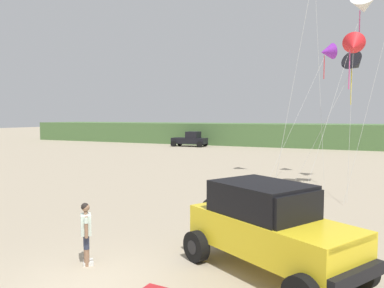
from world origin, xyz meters
The scene contains 9 objects.
ground_plane centered at (0.00, 0.00, 0.00)m, with size 220.00×220.00×0.00m, color tan.
dune_ridge centered at (0.01, 45.59, 1.49)m, with size 90.00×9.40×2.97m, color #4C703D.
jeep centered at (3.68, 2.28, 1.20)m, with size 4.99×4.19×2.26m.
person_watching centered at (-0.86, 0.80, 0.94)m, with size 0.47×0.49×1.67m.
distant_pickup centered at (-15.26, 38.30, 0.94)m, with size 4.68×2.57×1.98m.
kite_black_sled centered at (5.17, 12.61, 7.28)m, with size 1.07×1.88×7.90m.
kite_blue_swept centered at (5.53, 13.56, 9.36)m, with size 3.03×4.69×10.21m.
kite_white_parafoil centered at (3.45, 18.50, 8.01)m, with size 3.28×5.61×8.61m.
kite_red_delta centered at (5.19, 15.02, 6.73)m, with size 3.75×2.44×7.46m.
Camera 1 is at (5.79, -6.93, 3.94)m, focal length 35.27 mm.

